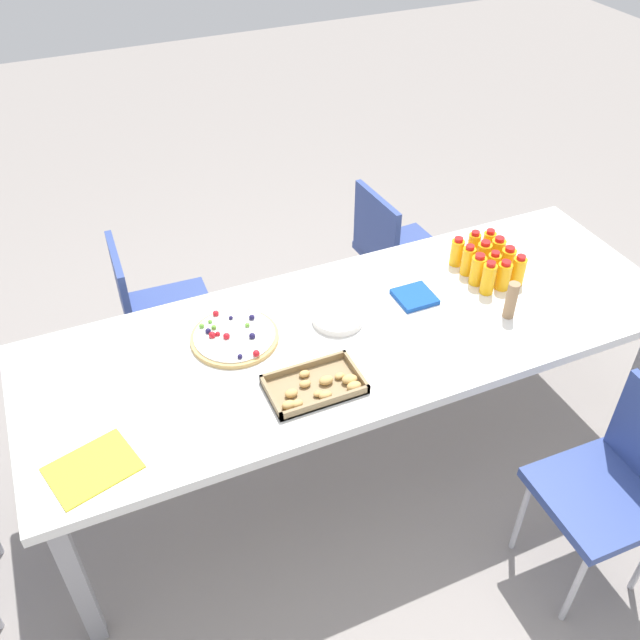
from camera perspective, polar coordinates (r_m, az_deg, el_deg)
The scene contains 23 objects.
ground_plane at distance 3.18m, azimuth 2.76°, elevation -11.15°, with size 12.00×12.00×0.00m, color gray.
party_table at distance 2.68m, azimuth 3.22°, elevation -1.67°, with size 2.55×0.89×0.76m.
chair_near_left at distance 3.56m, azimuth 6.15°, elevation 5.91°, with size 0.43×0.43×0.83m.
chair_near_right at distance 3.24m, azimuth -13.61°, elevation 0.99°, with size 0.42×0.42×0.83m.
chair_far_left at distance 2.68m, azimuth 23.47°, elevation -12.14°, with size 0.41×0.41×0.83m.
juice_bottle_0 at distance 3.08m, azimuth 13.77°, elevation 6.13°, with size 0.05×0.05×0.13m.
juice_bottle_1 at distance 3.04m, azimuth 12.57°, elevation 5.94°, with size 0.05×0.05×0.14m.
juice_bottle_2 at distance 3.00m, azimuth 11.26°, elevation 5.54°, with size 0.06×0.06×0.13m.
juice_bottle_3 at distance 3.04m, azimuth 14.46°, elevation 5.47°, with size 0.06×0.06×0.14m.
juice_bottle_4 at distance 2.99m, azimuth 13.36°, elevation 5.16°, with size 0.06×0.06×0.14m.
juice_bottle_5 at distance 2.95m, azimuth 12.14°, elevation 4.84°, with size 0.05×0.05×0.14m.
juice_bottle_6 at distance 2.99m, azimuth 15.25°, elevation 4.70°, with size 0.06×0.06×0.13m.
juice_bottle_7 at distance 2.95m, azimuth 14.13°, elevation 4.34°, with size 0.05×0.05×0.13m.
juice_bottle_8 at distance 2.90m, azimuth 12.92°, elevation 4.08°, with size 0.06×0.06×0.14m.
juice_bottle_9 at distance 2.94m, azimuth 16.14°, elevation 3.89°, with size 0.05×0.05×0.14m.
juice_bottle_10 at distance 2.90m, azimuth 14.98°, elevation 3.54°, with size 0.06×0.06×0.13m.
juice_bottle_11 at distance 2.86m, azimuth 13.76°, elevation 3.37°, with size 0.06×0.06×0.15m.
fruit_pizza at distance 2.60m, azimuth -7.10°, elevation -1.38°, with size 0.33×0.33×0.05m.
snack_tray at distance 2.39m, azimuth -0.15°, elevation -5.50°, with size 0.33×0.20×0.04m.
plate_stack at distance 2.66m, azimuth 1.48°, elevation 0.14°, with size 0.20×0.20×0.03m.
napkin_stack at distance 2.80m, azimuth 7.84°, elevation 1.92°, with size 0.15×0.15×0.02m, color #194CA5.
cardboard_tube at distance 2.75m, azimuth 15.54°, elevation 1.58°, with size 0.04×0.04×0.16m, color #9E7A56.
paper_folder at distance 2.28m, azimuth -18.29°, elevation -11.55°, with size 0.26×0.20×0.01m, color yellow.
Camera 1 is at (0.94, 1.78, 2.46)m, focal length 38.68 mm.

